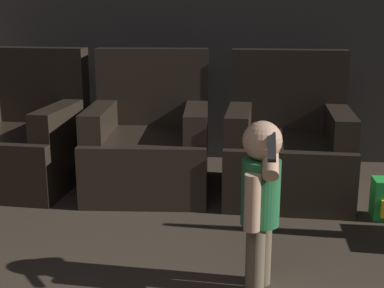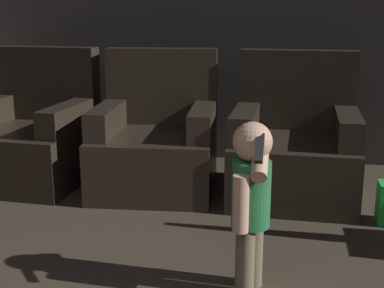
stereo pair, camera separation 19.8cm
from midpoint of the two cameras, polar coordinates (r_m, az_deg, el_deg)
name	(u,v)px [view 1 (the left image)]	position (r m, az deg, el deg)	size (l,w,h in m)	color
wall_back	(183,12)	(4.78, -2.20, 13.94)	(8.40, 0.05, 2.60)	#33302D
armchair_left	(21,140)	(4.35, -19.04, 0.35)	(0.91, 0.94, 1.03)	black
armchair_middle	(149,144)	(4.02, -5.97, -0.02)	(0.93, 0.96, 1.03)	black
armchair_right	(287,148)	(3.93, 8.71, -0.42)	(0.89, 0.92, 1.03)	black
person_toddler	(261,193)	(2.51, 5.10, -5.23)	(0.18, 0.33, 0.83)	brown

